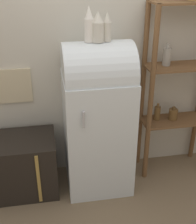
{
  "coord_description": "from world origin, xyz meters",
  "views": [
    {
      "loc": [
        -0.45,
        -2.34,
        2.19
      ],
      "look_at": [
        0.0,
        0.25,
        0.83
      ],
      "focal_mm": 50.0,
      "sensor_mm": 36.0,
      "label": 1
    }
  ],
  "objects_px": {
    "suitcase_trunk": "(16,166)",
    "vase_left": "(89,25)",
    "vase_center": "(97,28)",
    "refrigerator": "(98,116)",
    "vase_right": "(107,28)"
  },
  "relations": [
    {
      "from": "suitcase_trunk",
      "to": "vase_right",
      "type": "distance_m",
      "value": 1.6
    },
    {
      "from": "refrigerator",
      "to": "suitcase_trunk",
      "type": "distance_m",
      "value": 0.96
    },
    {
      "from": "suitcase_trunk",
      "to": "vase_left",
      "type": "distance_m",
      "value": 1.54
    },
    {
      "from": "refrigerator",
      "to": "suitcase_trunk",
      "type": "xyz_separation_m",
      "value": [
        -0.82,
        0.01,
        -0.49
      ]
    },
    {
      "from": "vase_right",
      "to": "vase_left",
      "type": "bearing_deg",
      "value": -179.77
    },
    {
      "from": "refrigerator",
      "to": "vase_center",
      "type": "xyz_separation_m",
      "value": [
        -0.0,
        -0.01,
        0.84
      ]
    },
    {
      "from": "refrigerator",
      "to": "suitcase_trunk",
      "type": "height_order",
      "value": "refrigerator"
    },
    {
      "from": "suitcase_trunk",
      "to": "vase_right",
      "type": "bearing_deg",
      "value": -0.87
    },
    {
      "from": "vase_left",
      "to": "vase_right",
      "type": "distance_m",
      "value": 0.16
    },
    {
      "from": "refrigerator",
      "to": "suitcase_trunk",
      "type": "bearing_deg",
      "value": 179.22
    },
    {
      "from": "vase_left",
      "to": "vase_center",
      "type": "height_order",
      "value": "vase_left"
    },
    {
      "from": "suitcase_trunk",
      "to": "vase_center",
      "type": "relative_size",
      "value": 3.15
    },
    {
      "from": "refrigerator",
      "to": "vase_center",
      "type": "height_order",
      "value": "vase_center"
    },
    {
      "from": "vase_left",
      "to": "vase_center",
      "type": "relative_size",
      "value": 1.18
    },
    {
      "from": "suitcase_trunk",
      "to": "vase_left",
      "type": "relative_size",
      "value": 2.68
    }
  ]
}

